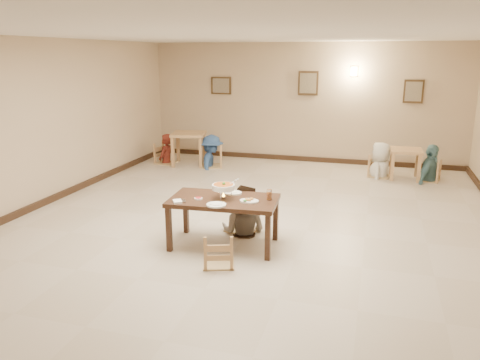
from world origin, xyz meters
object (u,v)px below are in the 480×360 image
(bg_chair_lr, at_px, (211,145))
(bg_diner_b, at_px, (211,135))
(bg_table_right, at_px, (406,155))
(bg_diner_a, at_px, (165,134))
(bg_diner_d, at_px, (433,144))
(bg_chair_ll, at_px, (166,144))
(drink_glass, at_px, (269,195))
(main_table, at_px, (224,204))
(curry_warmer, at_px, (223,187))
(main_diner, at_px, (244,185))
(chair_near, at_px, (218,234))
(bg_chair_rr, at_px, (431,162))
(bg_diner_c, at_px, (382,142))
(bg_table_left, at_px, (189,138))
(chair_far, at_px, (242,203))
(bg_chair_rl, at_px, (381,156))

(bg_chair_lr, distance_m, bg_diner_b, 0.25)
(bg_table_right, bearing_deg, bg_diner_a, -178.77)
(bg_diner_d, bearing_deg, bg_chair_ll, 116.18)
(drink_glass, bearing_deg, main_table, -168.86)
(curry_warmer, bearing_deg, main_diner, 77.28)
(bg_chair_ll, bearing_deg, chair_near, -139.98)
(bg_diner_b, relative_size, bg_diner_d, 0.97)
(bg_table_right, relative_size, bg_chair_rr, 0.79)
(main_diner, relative_size, bg_chair_lr, 1.41)
(chair_near, xyz_separation_m, bg_diner_c, (2.02, 5.41, 0.36))
(bg_table_right, bearing_deg, bg_diner_d, -4.25)
(bg_chair_ll, bearing_deg, bg_chair_rr, -80.71)
(main_table, bearing_deg, bg_diner_d, 51.66)
(main_table, height_order, bg_diner_b, bg_diner_b)
(bg_diner_a, relative_size, bg_diner_b, 0.96)
(bg_diner_b, bearing_deg, drink_glass, -162.66)
(main_diner, bearing_deg, bg_table_right, -118.19)
(drink_glass, bearing_deg, bg_table_left, 124.33)
(bg_chair_ll, distance_m, bg_diner_b, 1.27)
(curry_warmer, relative_size, drink_glass, 2.42)
(chair_near, distance_m, bg_diner_a, 6.17)
(curry_warmer, distance_m, bg_diner_c, 5.24)
(bg_diner_d, bearing_deg, bg_table_left, 115.72)
(main_diner, bearing_deg, main_table, 80.54)
(chair_far, distance_m, bg_table_right, 4.85)
(chair_near, relative_size, drink_glass, 5.76)
(bg_chair_ll, bearing_deg, bg_table_left, -76.54)
(curry_warmer, relative_size, bg_chair_rl, 0.37)
(main_diner, xyz_separation_m, bg_chair_rl, (2.03, 4.20, -0.28))
(bg_diner_c, height_order, bg_diner_d, bg_diner_d)
(main_table, distance_m, drink_glass, 0.66)
(bg_chair_ll, xyz_separation_m, bg_diner_d, (6.29, 0.09, 0.32))
(bg_chair_ll, distance_m, bg_diner_d, 6.30)
(main_table, bearing_deg, bg_chair_rl, 61.65)
(curry_warmer, relative_size, bg_chair_rr, 0.42)
(chair_far, height_order, bg_chair_lr, bg_chair_lr)
(bg_chair_ll, height_order, bg_diner_d, bg_diner_d)
(drink_glass, distance_m, bg_diner_a, 5.83)
(chair_far, bearing_deg, drink_glass, -27.10)
(bg_chair_lr, bearing_deg, bg_chair_rl, 72.56)
(bg_chair_rl, height_order, bg_diner_c, bg_diner_c)
(main_table, height_order, bg_table_left, bg_table_left)
(chair_far, height_order, bg_chair_rl, bg_chair_rl)
(bg_table_left, height_order, bg_chair_ll, bg_chair_ll)
(bg_diner_a, bearing_deg, bg_diner_b, 91.91)
(main_table, height_order, bg_chair_ll, bg_chair_ll)
(bg_diner_b, bearing_deg, bg_chair_rl, -99.35)
(bg_chair_ll, bearing_deg, chair_far, -132.84)
(chair_near, relative_size, curry_warmer, 2.38)
(main_table, relative_size, bg_diner_c, 1.00)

